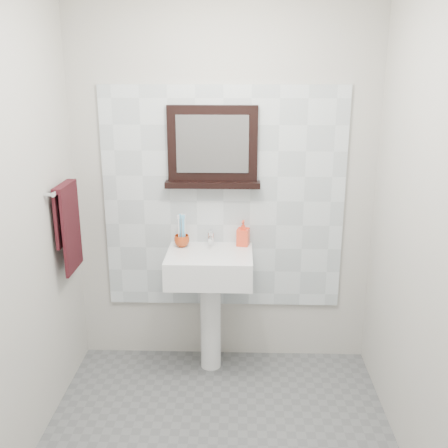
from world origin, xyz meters
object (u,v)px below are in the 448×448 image
(pedestal_sink, at_px, (210,279))
(toothbrush_cup, at_px, (182,241))
(framed_mirror, at_px, (213,149))
(hand_towel, at_px, (68,221))
(soap_dispenser, at_px, (243,233))

(pedestal_sink, distance_m, toothbrush_cup, 0.31)
(pedestal_sink, xyz_separation_m, framed_mirror, (0.01, 0.19, 0.82))
(toothbrush_cup, distance_m, hand_towel, 0.74)
(soap_dispenser, bearing_deg, toothbrush_cup, -163.14)
(framed_mirror, relative_size, hand_towel, 1.12)
(soap_dispenser, relative_size, framed_mirror, 0.28)
(hand_towel, bearing_deg, pedestal_sink, 8.69)
(pedestal_sink, relative_size, framed_mirror, 1.56)
(soap_dispenser, xyz_separation_m, hand_towel, (-1.07, -0.28, 0.16))
(soap_dispenser, bearing_deg, hand_towel, -154.15)
(pedestal_sink, relative_size, hand_towel, 1.75)
(pedestal_sink, distance_m, framed_mirror, 0.84)
(pedestal_sink, distance_m, soap_dispenser, 0.37)
(toothbrush_cup, height_order, soap_dispenser, soap_dispenser)
(toothbrush_cup, bearing_deg, hand_towel, -160.48)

